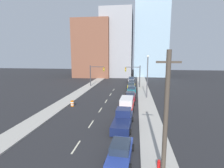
% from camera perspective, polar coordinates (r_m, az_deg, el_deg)
% --- Properties ---
extents(sidewalk_left, '(2.84, 92.95, 0.14)m').
position_cam_1_polar(sidewalk_left, '(54.62, -5.76, 0.47)').
color(sidewalk_left, '#ADA89E').
rests_on(sidewalk_left, ground).
extents(sidewalk_right, '(2.84, 92.95, 0.14)m').
position_cam_1_polar(sidewalk_right, '(53.15, 9.83, 0.13)').
color(sidewalk_right, '#ADA89E').
rests_on(sidewalk_right, ground).
extents(lane_stripe_at_9m, '(0.16, 2.40, 0.01)m').
position_cam_1_polar(lane_stripe_at_9m, '(17.64, -11.67, -19.47)').
color(lane_stripe_at_9m, beige).
rests_on(lane_stripe_at_9m, ground).
extents(lane_stripe_at_14m, '(0.16, 2.40, 0.01)m').
position_cam_1_polar(lane_stripe_at_14m, '(22.43, -6.85, -12.85)').
color(lane_stripe_at_14m, beige).
rests_on(lane_stripe_at_14m, ground).
extents(lane_stripe_at_20m, '(0.16, 2.40, 0.01)m').
position_cam_1_polar(lane_stripe_at_20m, '(27.69, -3.82, -8.44)').
color(lane_stripe_at_20m, beige).
rests_on(lane_stripe_at_20m, ground).
extents(lane_stripe_at_25m, '(0.16, 2.40, 0.01)m').
position_cam_1_polar(lane_stripe_at_25m, '(32.72, -1.93, -5.62)').
color(lane_stripe_at_25m, beige).
rests_on(lane_stripe_at_25m, ground).
extents(lane_stripe_at_31m, '(0.16, 2.40, 0.01)m').
position_cam_1_polar(lane_stripe_at_31m, '(38.13, -0.50, -3.45)').
color(lane_stripe_at_31m, beige).
rests_on(lane_stripe_at_31m, ground).
extents(lane_stripe_at_36m, '(0.16, 2.40, 0.01)m').
position_cam_1_polar(lane_stripe_at_36m, '(43.27, 0.52, -1.91)').
color(lane_stripe_at_36m, beige).
rests_on(lane_stripe_at_36m, ground).
extents(building_brick_left, '(14.00, 16.00, 21.83)m').
position_cam_1_polar(building_brick_left, '(72.64, -5.75, 11.24)').
color(building_brick_left, brown).
rests_on(building_brick_left, ground).
extents(building_office_center, '(12.00, 20.00, 25.90)m').
position_cam_1_polar(building_office_center, '(75.14, 1.91, 12.77)').
color(building_office_center, '#99999E').
rests_on(building_office_center, ground).
extents(building_glass_right, '(13.00, 20.00, 32.36)m').
position_cam_1_polar(building_glass_right, '(79.18, 12.31, 14.74)').
color(building_glass_right, '#99B7CC').
rests_on(building_glass_right, ground).
extents(traffic_signal_left, '(4.04, 0.35, 5.80)m').
position_cam_1_polar(traffic_signal_left, '(47.68, -5.72, 3.64)').
color(traffic_signal_left, '#38383D').
rests_on(traffic_signal_left, ground).
extents(traffic_signal_right, '(4.04, 0.35, 5.80)m').
position_cam_1_polar(traffic_signal_right, '(46.37, 7.64, 3.45)').
color(traffic_signal_right, '#38383D').
rests_on(traffic_signal_right, ground).
extents(utility_pole_right_near, '(1.60, 0.32, 8.82)m').
position_cam_1_polar(utility_pole_right_near, '(12.53, 17.21, -9.31)').
color(utility_pole_right_near, '#473D33').
rests_on(utility_pole_right_near, ground).
extents(traffic_barrel, '(0.56, 0.56, 0.95)m').
position_cam_1_polar(traffic_barrel, '(30.21, -12.84, -6.20)').
color(traffic_barrel, orange).
rests_on(traffic_barrel, ground).
extents(street_lamp, '(0.44, 0.44, 8.46)m').
position_cam_1_polar(street_lamp, '(34.69, 11.49, 3.28)').
color(street_lamp, '#4C4C51').
rests_on(street_lamp, ground).
extents(fire_hydrant, '(0.26, 0.26, 0.84)m').
position_cam_1_polar(fire_hydrant, '(14.70, 15.05, -24.15)').
color(fire_hydrant, red).
rests_on(fire_hydrant, ground).
extents(sedan_blue, '(2.22, 4.83, 1.46)m').
position_cam_1_polar(sedan_blue, '(15.31, 2.75, -21.22)').
color(sedan_blue, navy).
rests_on(sedan_blue, ground).
extents(pickup_truck_navy, '(2.48, 6.25, 1.99)m').
position_cam_1_polar(pickup_truck_navy, '(21.37, 3.58, -11.63)').
color(pickup_truck_navy, '#141E47').
rests_on(pickup_truck_navy, ground).
extents(box_truck_red, '(2.58, 6.08, 1.82)m').
position_cam_1_polar(box_truck_red, '(28.17, 4.82, -6.30)').
color(box_truck_red, red).
rests_on(box_truck_red, ground).
extents(sedan_maroon, '(2.18, 4.54, 1.46)m').
position_cam_1_polar(sedan_maroon, '(34.16, 6.06, -3.87)').
color(sedan_maroon, maroon).
rests_on(sedan_maroon, ground).
extents(sedan_teal, '(2.22, 4.55, 1.44)m').
position_cam_1_polar(sedan_teal, '(40.62, 6.40, -1.78)').
color(sedan_teal, '#196B75').
rests_on(sedan_teal, ground).
extents(sedan_yellow, '(2.19, 4.33, 1.53)m').
position_cam_1_polar(sedan_yellow, '(45.58, 6.34, -0.51)').
color(sedan_yellow, gold).
rests_on(sedan_yellow, ground).
extents(sedan_brown, '(2.19, 4.48, 1.41)m').
position_cam_1_polar(sedan_brown, '(50.72, 6.39, 0.44)').
color(sedan_brown, brown).
rests_on(sedan_brown, ground).
extents(sedan_silver, '(2.19, 4.48, 1.52)m').
position_cam_1_polar(sedan_silver, '(57.16, 6.35, 1.48)').
color(sedan_silver, '#B2B2BC').
rests_on(sedan_silver, ground).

